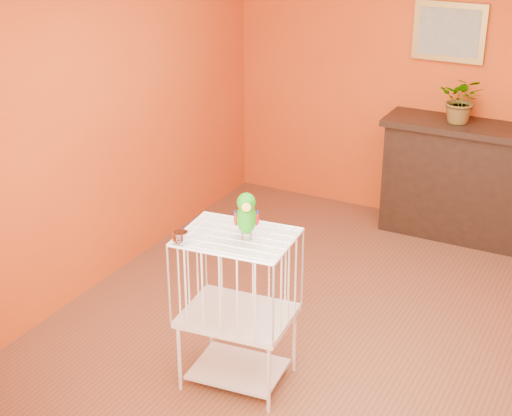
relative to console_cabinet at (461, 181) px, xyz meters
The scene contains 8 objects.
ground 2.09m from the console_cabinet, 98.08° to the right, with size 4.50×4.50×0.00m, color brown.
room_shell 2.29m from the console_cabinet, 98.08° to the right, with size 4.50×4.50×4.50m.
console_cabinet is the anchor object (origin of this frame).
potted_plant 0.68m from the console_cabinet, behind, with size 0.36×0.40×0.31m, color #26722D.
framed_picture 1.28m from the console_cabinet, 143.59° to the left, with size 0.62×0.04×0.50m.
birdcage 2.89m from the console_cabinet, 103.61° to the right, with size 0.71×0.57×1.02m.
feed_cup 3.22m from the console_cabinet, 106.99° to the right, with size 0.09×0.09×0.06m, color silver.
parrot 2.96m from the console_cabinet, 102.16° to the right, with size 0.19×0.27×0.31m.
Camera 1 is at (1.65, -4.45, 3.03)m, focal length 55.00 mm.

